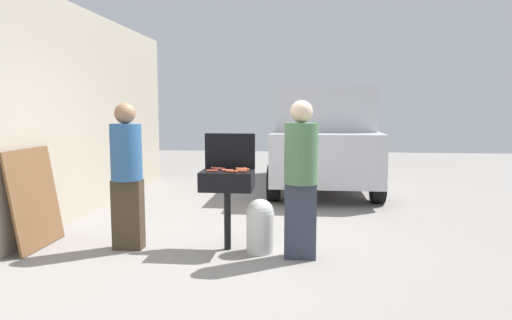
{
  "coord_description": "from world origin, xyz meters",
  "views": [
    {
      "loc": [
        0.74,
        -5.21,
        1.66
      ],
      "look_at": [
        0.17,
        0.45,
        1.0
      ],
      "focal_mm": 32.15,
      "sensor_mm": 36.0,
      "label": 1
    }
  ],
  "objects_px": {
    "person_left": "(127,171)",
    "parked_minivan": "(323,138)",
    "hot_dog_1": "(220,169)",
    "hot_dog_6": "(216,168)",
    "hot_dog_7": "(242,170)",
    "hot_dog_4": "(212,171)",
    "hot_dog_8": "(241,168)",
    "leaning_board": "(35,198)",
    "bbq_grill": "(227,183)",
    "propane_tank": "(260,224)",
    "hot_dog_3": "(228,170)",
    "person_right": "(301,174)",
    "hot_dog_2": "(232,172)",
    "hot_dog_0": "(241,171)",
    "hot_dog_5": "(244,169)"
  },
  "relations": [
    {
      "from": "hot_dog_4",
      "to": "hot_dog_6",
      "type": "bearing_deg",
      "value": 88.52
    },
    {
      "from": "hot_dog_0",
      "to": "hot_dog_1",
      "type": "xyz_separation_m",
      "value": [
        -0.27,
        0.16,
        0.0
      ]
    },
    {
      "from": "hot_dog_1",
      "to": "hot_dog_6",
      "type": "relative_size",
      "value": 1.0
    },
    {
      "from": "hot_dog_3",
      "to": "hot_dog_4",
      "type": "relative_size",
      "value": 1.0
    },
    {
      "from": "hot_dog_0",
      "to": "person_right",
      "type": "relative_size",
      "value": 0.08
    },
    {
      "from": "hot_dog_4",
      "to": "hot_dog_8",
      "type": "bearing_deg",
      "value": 37.12
    },
    {
      "from": "hot_dog_2",
      "to": "hot_dog_5",
      "type": "distance_m",
      "value": 0.22
    },
    {
      "from": "hot_dog_6",
      "to": "parked_minivan",
      "type": "height_order",
      "value": "parked_minivan"
    },
    {
      "from": "hot_dog_2",
      "to": "hot_dog_8",
      "type": "distance_m",
      "value": 0.28
    },
    {
      "from": "person_left",
      "to": "parked_minivan",
      "type": "relative_size",
      "value": 0.39
    },
    {
      "from": "hot_dog_0",
      "to": "hot_dog_4",
      "type": "bearing_deg",
      "value": -177.81
    },
    {
      "from": "hot_dog_8",
      "to": "hot_dog_7",
      "type": "bearing_deg",
      "value": -76.36
    },
    {
      "from": "leaning_board",
      "to": "bbq_grill",
      "type": "bearing_deg",
      "value": 3.45
    },
    {
      "from": "hot_dog_3",
      "to": "person_right",
      "type": "bearing_deg",
      "value": -11.67
    },
    {
      "from": "hot_dog_8",
      "to": "parked_minivan",
      "type": "height_order",
      "value": "parked_minivan"
    },
    {
      "from": "propane_tank",
      "to": "hot_dog_4",
      "type": "bearing_deg",
      "value": -175.55
    },
    {
      "from": "hot_dog_8",
      "to": "person_left",
      "type": "distance_m",
      "value": 1.32
    },
    {
      "from": "hot_dog_8",
      "to": "parked_minivan",
      "type": "bearing_deg",
      "value": 74.92
    },
    {
      "from": "hot_dog_6",
      "to": "hot_dog_8",
      "type": "bearing_deg",
      "value": 0.66
    },
    {
      "from": "bbq_grill",
      "to": "hot_dog_2",
      "type": "xyz_separation_m",
      "value": [
        0.08,
        -0.14,
        0.16
      ]
    },
    {
      "from": "hot_dog_2",
      "to": "person_right",
      "type": "distance_m",
      "value": 0.77
    },
    {
      "from": "hot_dog_0",
      "to": "person_left",
      "type": "height_order",
      "value": "person_left"
    },
    {
      "from": "hot_dog_8",
      "to": "hot_dog_1",
      "type": "bearing_deg",
      "value": -166.24
    },
    {
      "from": "hot_dog_2",
      "to": "parked_minivan",
      "type": "distance_m",
      "value": 4.63
    },
    {
      "from": "hot_dog_8",
      "to": "propane_tank",
      "type": "bearing_deg",
      "value": -37.38
    },
    {
      "from": "propane_tank",
      "to": "hot_dog_0",
      "type": "bearing_deg",
      "value": -172.07
    },
    {
      "from": "hot_dog_5",
      "to": "hot_dog_1",
      "type": "bearing_deg",
      "value": 176.38
    },
    {
      "from": "hot_dog_4",
      "to": "hot_dog_8",
      "type": "distance_m",
      "value": 0.38
    },
    {
      "from": "hot_dog_1",
      "to": "person_right",
      "type": "xyz_separation_m",
      "value": [
        0.94,
        -0.29,
        -0.0
      ]
    },
    {
      "from": "hot_dog_7",
      "to": "person_right",
      "type": "relative_size",
      "value": 0.08
    },
    {
      "from": "hot_dog_1",
      "to": "person_left",
      "type": "bearing_deg",
      "value": -171.5
    },
    {
      "from": "hot_dog_2",
      "to": "person_left",
      "type": "distance_m",
      "value": 1.24
    },
    {
      "from": "hot_dog_3",
      "to": "hot_dog_6",
      "type": "xyz_separation_m",
      "value": [
        -0.16,
        0.17,
        0.0
      ]
    },
    {
      "from": "person_left",
      "to": "hot_dog_3",
      "type": "bearing_deg",
      "value": 14.41
    },
    {
      "from": "hot_dog_2",
      "to": "propane_tank",
      "type": "relative_size",
      "value": 0.21
    },
    {
      "from": "propane_tank",
      "to": "person_right",
      "type": "height_order",
      "value": "person_right"
    },
    {
      "from": "hot_dog_0",
      "to": "hot_dog_1",
      "type": "height_order",
      "value": "same"
    },
    {
      "from": "hot_dog_4",
      "to": "hot_dog_6",
      "type": "xyz_separation_m",
      "value": [
        0.01,
        0.22,
        0.0
      ]
    },
    {
      "from": "hot_dog_5",
      "to": "parked_minivan",
      "type": "relative_size",
      "value": 0.03
    },
    {
      "from": "hot_dog_0",
      "to": "leaning_board",
      "type": "bearing_deg",
      "value": -178.84
    },
    {
      "from": "hot_dog_1",
      "to": "hot_dog_7",
      "type": "xyz_separation_m",
      "value": [
        0.27,
        -0.05,
        0.0
      ]
    },
    {
      "from": "hot_dog_1",
      "to": "propane_tank",
      "type": "bearing_deg",
      "value": -14.8
    },
    {
      "from": "person_right",
      "to": "hot_dog_7",
      "type": "bearing_deg",
      "value": -24.17
    },
    {
      "from": "hot_dog_1",
      "to": "hot_dog_8",
      "type": "xyz_separation_m",
      "value": [
        0.24,
        0.06,
        0.0
      ]
    },
    {
      "from": "hot_dog_8",
      "to": "person_left",
      "type": "bearing_deg",
      "value": -170.53
    },
    {
      "from": "bbq_grill",
      "to": "hot_dog_1",
      "type": "relative_size",
      "value": 7.14
    },
    {
      "from": "hot_dog_4",
      "to": "parked_minivan",
      "type": "relative_size",
      "value": 0.03
    },
    {
      "from": "hot_dog_0",
      "to": "propane_tank",
      "type": "relative_size",
      "value": 0.21
    },
    {
      "from": "hot_dog_8",
      "to": "propane_tank",
      "type": "distance_m",
      "value": 0.69
    },
    {
      "from": "hot_dog_1",
      "to": "propane_tank",
      "type": "xyz_separation_m",
      "value": [
        0.48,
        -0.13,
        -0.62
      ]
    }
  ]
}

